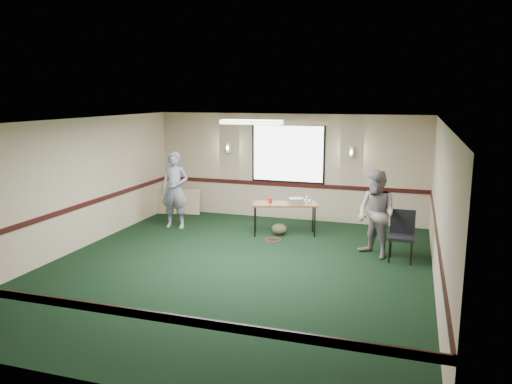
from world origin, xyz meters
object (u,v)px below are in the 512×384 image
(folding_table, at_px, (285,205))
(projector, at_px, (296,200))
(person_right, at_px, (376,214))
(conference_chair, at_px, (402,231))
(person_left, at_px, (175,190))

(folding_table, xyz_separation_m, projector, (0.24, 0.12, 0.11))
(projector, height_order, person_right, person_right)
(folding_table, xyz_separation_m, person_right, (2.11, -1.02, 0.19))
(conference_chair, relative_size, person_right, 0.56)
(folding_table, xyz_separation_m, conference_chair, (2.61, -1.05, -0.11))
(folding_table, distance_m, person_right, 2.35)
(person_left, bearing_deg, person_right, -14.72)
(person_right, bearing_deg, folding_table, -165.19)
(conference_chair, bearing_deg, person_right, 177.41)
(conference_chair, distance_m, person_right, 0.59)
(projector, bearing_deg, conference_chair, -51.22)
(projector, bearing_deg, person_left, 161.33)
(projector, distance_m, conference_chair, 2.66)
(projector, xyz_separation_m, person_left, (-2.90, -0.32, 0.14))
(conference_chair, height_order, person_left, person_left)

